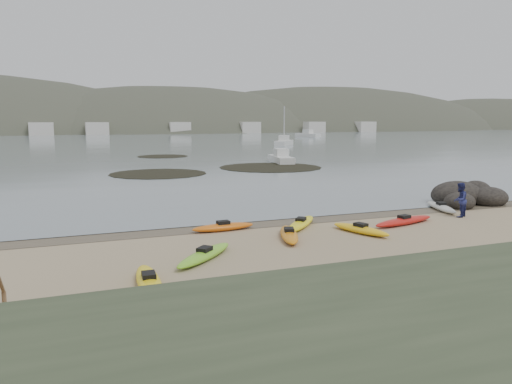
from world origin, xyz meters
name	(u,v)px	position (x,y,z in m)	size (l,w,h in m)	color
ground	(256,222)	(0.00, 0.00, 0.00)	(600.00, 600.00, 0.00)	tan
wet_sand	(258,223)	(0.00, -0.30, 0.00)	(60.00, 60.00, 0.00)	brown
water	(74,127)	(0.00, 300.00, 0.01)	(1200.00, 1200.00, 0.00)	slate
kayaks	(313,231)	(1.27, -3.55, 0.17)	(18.68, 10.57, 0.34)	beige
person_east	(460,200)	(10.29, -2.69, 0.90)	(0.87, 0.68, 1.80)	navy
rock_cluster	(467,200)	(13.91, 0.47, 0.22)	(5.11, 3.73, 1.64)	black
kelp_mats	(212,167)	(6.09, 28.29, 0.03)	(21.81, 29.15, 0.04)	black
moored_boats	(159,142)	(9.45, 76.83, 0.53)	(93.83, 80.72, 1.17)	silver
far_hills	(178,167)	(39.38, 193.97, -15.93)	(550.00, 135.00, 80.00)	#384235
far_town	(108,129)	(6.00, 145.00, 2.00)	(199.00, 5.00, 4.00)	beige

